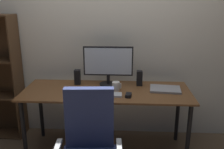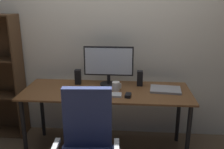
% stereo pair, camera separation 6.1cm
% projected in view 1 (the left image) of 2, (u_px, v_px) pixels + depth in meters
% --- Properties ---
extents(back_wall, '(6.40, 0.10, 2.60)m').
position_uv_depth(back_wall, '(109.00, 32.00, 3.01)').
color(back_wall, silver).
rests_on(back_wall, ground).
extents(desk, '(1.79, 0.66, 0.74)m').
position_uv_depth(desk, '(106.00, 97.00, 2.72)').
color(desk, brown).
rests_on(desk, ground).
extents(monitor, '(0.55, 0.20, 0.44)m').
position_uv_depth(monitor, '(108.00, 63.00, 2.80)').
color(monitor, black).
rests_on(monitor, desk).
extents(keyboard, '(0.29, 0.11, 0.02)m').
position_uv_depth(keyboard, '(108.00, 95.00, 2.55)').
color(keyboard, '#B7BABC').
rests_on(keyboard, desk).
extents(mouse, '(0.07, 0.10, 0.03)m').
position_uv_depth(mouse, '(128.00, 95.00, 2.52)').
color(mouse, black).
rests_on(mouse, desk).
extents(coffee_mug, '(0.10, 0.08, 0.10)m').
position_uv_depth(coffee_mug, '(116.00, 86.00, 2.67)').
color(coffee_mug, white).
rests_on(coffee_mug, desk).
extents(laptop, '(0.34, 0.26, 0.02)m').
position_uv_depth(laptop, '(165.00, 89.00, 2.70)').
color(laptop, '#99999E').
rests_on(laptop, desk).
extents(speaker_left, '(0.06, 0.07, 0.17)m').
position_uv_depth(speaker_left, '(77.00, 77.00, 2.86)').
color(speaker_left, black).
rests_on(speaker_left, desk).
extents(speaker_right, '(0.06, 0.07, 0.17)m').
position_uv_depth(speaker_right, '(139.00, 78.00, 2.82)').
color(speaker_right, black).
rests_on(speaker_right, desk).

